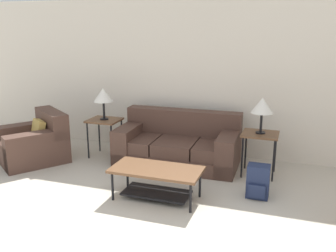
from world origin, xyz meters
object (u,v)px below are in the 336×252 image
(couch, at_px, (178,146))
(side_table_right, at_px, (260,138))
(armchair, at_px, (35,144))
(coffee_table, at_px, (157,176))
(backpack, at_px, (258,182))
(side_table_left, at_px, (104,124))
(table_lamp_left, at_px, (103,96))
(table_lamp_right, at_px, (262,106))

(couch, distance_m, side_table_right, 1.31)
(armchair, bearing_deg, coffee_table, -15.83)
(backpack, bearing_deg, side_table_right, 95.27)
(coffee_table, height_order, side_table_left, side_table_left)
(side_table_left, distance_m, table_lamp_left, 0.48)
(table_lamp_right, xyz_separation_m, backpack, (0.07, -0.78, -0.83))
(side_table_left, bearing_deg, coffee_table, -41.68)
(couch, relative_size, backpack, 4.39)
(coffee_table, bearing_deg, side_table_left, 138.32)
(armchair, bearing_deg, table_lamp_right, 9.10)
(table_lamp_left, distance_m, backpack, 2.86)
(table_lamp_left, xyz_separation_m, table_lamp_right, (2.55, 0.00, 0.00))
(coffee_table, relative_size, backpack, 2.61)
(couch, height_order, backpack, couch)
(coffee_table, relative_size, side_table_right, 1.78)
(armchair, xyz_separation_m, side_table_left, (0.99, 0.57, 0.28))
(armchair, distance_m, side_table_left, 1.18)
(couch, bearing_deg, side_table_left, -176.27)
(backpack, bearing_deg, side_table_left, 163.32)
(backpack, bearing_deg, table_lamp_right, 95.27)
(couch, xyz_separation_m, side_table_left, (-1.27, -0.08, 0.28))
(side_table_right, relative_size, table_lamp_right, 1.23)
(side_table_left, bearing_deg, table_lamp_left, -90.00)
(couch, relative_size, side_table_right, 2.99)
(couch, xyz_separation_m, table_lamp_left, (-1.27, -0.08, 0.75))
(coffee_table, relative_size, table_lamp_left, 2.19)
(armchair, bearing_deg, couch, 16.00)
(side_table_right, xyz_separation_m, table_lamp_right, (0.00, -0.00, 0.48))
(armchair, bearing_deg, backpack, -3.45)
(coffee_table, bearing_deg, side_table_right, 47.32)
(armchair, height_order, table_lamp_left, table_lamp_left)
(side_table_left, bearing_deg, armchair, -150.29)
(table_lamp_right, bearing_deg, backpack, -84.73)
(couch, xyz_separation_m, armchair, (-2.27, -0.65, -0.01))
(table_lamp_right, distance_m, backpack, 1.15)
(coffee_table, xyz_separation_m, backpack, (1.22, 0.46, -0.09))
(side_table_right, xyz_separation_m, table_lamp_left, (-2.55, -0.00, 0.48))
(table_lamp_right, bearing_deg, side_table_left, 180.00)
(side_table_right, height_order, table_lamp_right, table_lamp_right)
(coffee_table, xyz_separation_m, side_table_left, (-1.40, 1.25, 0.26))
(coffee_table, xyz_separation_m, side_table_right, (1.15, 1.25, 0.26))
(side_table_right, bearing_deg, backpack, -84.73)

